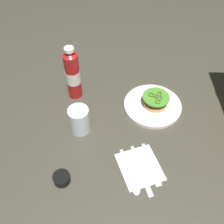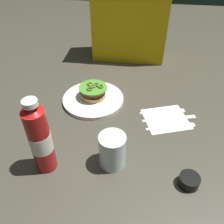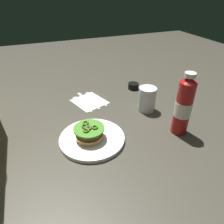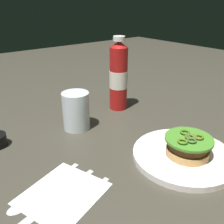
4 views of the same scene
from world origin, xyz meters
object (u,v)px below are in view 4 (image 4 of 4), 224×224
at_px(dinner_plate, 183,156).
at_px(fork_utensil, 72,206).
at_px(burger_sandwich, 188,146).
at_px(water_glass, 76,111).
at_px(napkin, 63,193).
at_px(spoon_utensil, 37,192).
at_px(butter_knife, 53,200).
at_px(ketchup_bottle, 119,77).

relative_size(dinner_plate, fork_utensil, 1.40).
bearing_deg(fork_utensil, burger_sandwich, 172.36).
bearing_deg(burger_sandwich, water_glass, -68.83).
distance_m(burger_sandwich, napkin, 0.30).
bearing_deg(spoon_utensil, burger_sandwich, 160.94).
bearing_deg(spoon_utensil, water_glass, -137.51).
bearing_deg(dinner_plate, fork_utensil, -5.88).
height_order(spoon_utensil, butter_knife, same).
bearing_deg(napkin, fork_utensil, 84.50).
xyz_separation_m(ketchup_bottle, napkin, (0.36, 0.26, -0.11)).
bearing_deg(spoon_utensil, butter_knife, 112.84).
bearing_deg(ketchup_bottle, butter_knife, 34.68).
xyz_separation_m(burger_sandwich, napkin, (0.29, -0.08, -0.04)).
xyz_separation_m(ketchup_bottle, fork_utensil, (0.37, 0.31, -0.11)).
bearing_deg(burger_sandwich, fork_utensil, -7.64).
distance_m(napkin, butter_knife, 0.03).
xyz_separation_m(burger_sandwich, fork_utensil, (0.29, -0.04, -0.03)).
xyz_separation_m(ketchup_bottle, butter_knife, (0.39, 0.27, -0.11)).
bearing_deg(fork_utensil, butter_knife, -60.44).
relative_size(dinner_plate, burger_sandwich, 2.18).
relative_size(butter_knife, fork_utensil, 1.15).
distance_m(ketchup_bottle, fork_utensil, 0.49).
height_order(water_glass, napkin, water_glass).
relative_size(napkin, butter_knife, 0.76).
bearing_deg(ketchup_bottle, dinner_plate, 77.49).
height_order(dinner_plate, ketchup_bottle, ketchup_bottle).
bearing_deg(napkin, spoon_utensil, -37.11).
distance_m(dinner_plate, spoon_utensil, 0.35).
xyz_separation_m(dinner_plate, ketchup_bottle, (-0.07, -0.34, 0.11)).
distance_m(ketchup_bottle, spoon_utensil, 0.48).
distance_m(water_glass, butter_knife, 0.31).
xyz_separation_m(napkin, butter_knife, (0.03, 0.01, 0.00)).
bearing_deg(napkin, water_glass, -127.15).
xyz_separation_m(butter_knife, fork_utensil, (-0.02, 0.04, 0.00)).
relative_size(spoon_utensil, butter_knife, 0.89).
bearing_deg(spoon_utensil, ketchup_bottle, -150.28).
bearing_deg(butter_knife, napkin, -164.69).
distance_m(burger_sandwich, butter_knife, 0.33).
distance_m(burger_sandwich, fork_utensil, 0.30).
relative_size(dinner_plate, water_glass, 2.19).
relative_size(water_glass, spoon_utensil, 0.62).
height_order(burger_sandwich, napkin, burger_sandwich).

